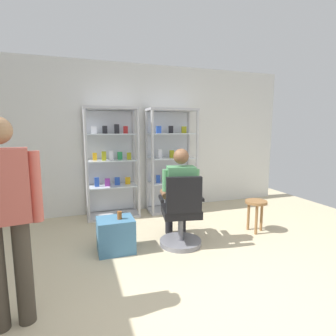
# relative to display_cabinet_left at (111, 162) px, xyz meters

# --- Properties ---
(ground_plane) EXTENTS (7.20, 7.20, 0.00)m
(ground_plane) POSITION_rel_display_cabinet_left_xyz_m (0.55, -2.76, -0.96)
(ground_plane) COLOR #C6B793
(back_wall) EXTENTS (6.00, 0.10, 2.70)m
(back_wall) POSITION_rel_display_cabinet_left_xyz_m (0.55, 0.24, 0.39)
(back_wall) COLOR silver
(back_wall) RESTS_ON ground
(display_cabinet_left) EXTENTS (0.90, 0.45, 1.90)m
(display_cabinet_left) POSITION_rel_display_cabinet_left_xyz_m (0.00, 0.00, 0.00)
(display_cabinet_left) COLOR #B7B7BC
(display_cabinet_left) RESTS_ON ground
(display_cabinet_right) EXTENTS (0.90, 0.45, 1.90)m
(display_cabinet_right) POSITION_rel_display_cabinet_left_xyz_m (1.10, 0.00, -0.00)
(display_cabinet_right) COLOR #B7B7BC
(display_cabinet_right) RESTS_ON ground
(office_chair) EXTENTS (0.61, 0.57, 0.96)m
(office_chair) POSITION_rel_display_cabinet_left_xyz_m (0.69, -1.58, -0.57)
(office_chair) COLOR slate
(office_chair) RESTS_ON ground
(seated_shopkeeper) EXTENTS (0.54, 0.61, 1.29)m
(seated_shopkeeper) POSITION_rel_display_cabinet_left_xyz_m (0.72, -1.42, -0.25)
(seated_shopkeeper) COLOR black
(seated_shopkeeper) RESTS_ON ground
(storage_crate) EXTENTS (0.45, 0.37, 0.43)m
(storage_crate) POSITION_rel_display_cabinet_left_xyz_m (-0.15, -1.45, -0.75)
(storage_crate) COLOR teal
(storage_crate) RESTS_ON ground
(tea_glass) EXTENTS (0.06, 0.06, 0.10)m
(tea_glass) POSITION_rel_display_cabinet_left_xyz_m (-0.10, -1.48, -0.49)
(tea_glass) COLOR brown
(tea_glass) RESTS_ON storage_crate
(standing_customer) EXTENTS (0.52, 0.27, 1.63)m
(standing_customer) POSITION_rel_display_cabinet_left_xyz_m (-1.09, -2.48, -0.03)
(standing_customer) COLOR #3F382D
(standing_customer) RESTS_ON ground
(wooden_stool) EXTENTS (0.32, 0.32, 0.48)m
(wooden_stool) POSITION_rel_display_cabinet_left_xyz_m (1.93, -1.48, -0.59)
(wooden_stool) COLOR olive
(wooden_stool) RESTS_ON ground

